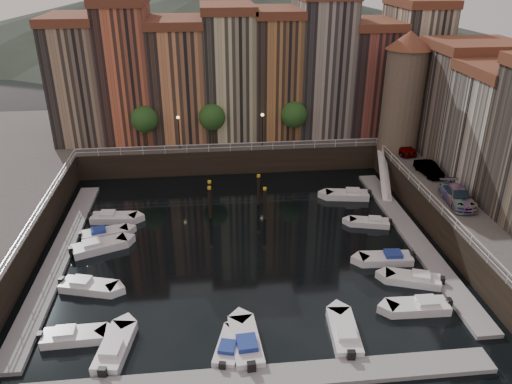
{
  "coord_description": "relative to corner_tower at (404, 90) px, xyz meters",
  "views": [
    {
      "loc": [
        -2.88,
        -40.07,
        24.16
      ],
      "look_at": [
        1.82,
        4.0,
        3.13
      ],
      "focal_mm": 35.0,
      "sensor_mm": 36.0,
      "label": 1
    }
  ],
  "objects": [
    {
      "name": "dock_right",
      "position": [
        -3.8,
        -15.5,
        -10.02
      ],
      "size": [
        2.0,
        28.0,
        0.35
      ],
      "primitive_type": "cube",
      "color": "gray",
      "rests_on": "ground"
    },
    {
      "name": "boat_right_2",
      "position": [
        -7.66,
        -19.34,
        -9.83
      ],
      "size": [
        4.8,
        1.99,
        1.09
      ],
      "rotation": [
        0.0,
        0.0,
        3.08
      ],
      "color": "silver",
      "rests_on": "ground"
    },
    {
      "name": "boat_near_2",
      "position": [
        -20.8,
        -28.53,
        -9.79
      ],
      "size": [
        2.18,
        5.24,
        1.19
      ],
      "rotation": [
        0.0,
        0.0,
        1.63
      ],
      "color": "silver",
      "rests_on": "ground"
    },
    {
      "name": "dock_near",
      "position": [
        -20.0,
        -31.5,
        -10.02
      ],
      "size": [
        30.0,
        2.0,
        0.35
      ],
      "primitive_type": "cube",
      "color": "gray",
      "rests_on": "ground"
    },
    {
      "name": "boat_right_0",
      "position": [
        -7.49,
        -25.96,
        -9.82
      ],
      "size": [
        4.85,
        1.87,
        1.11
      ],
      "rotation": [
        0.0,
        0.0,
        3.11
      ],
      "color": "silver",
      "rests_on": "ground"
    },
    {
      "name": "boat_right_3",
      "position": [
        -7.03,
        -12.76,
        -9.88
      ],
      "size": [
        4.19,
        2.4,
        0.94
      ],
      "rotation": [
        0.0,
        0.0,
        2.89
      ],
      "color": "silver",
      "rests_on": "ground"
    },
    {
      "name": "railings",
      "position": [
        -20.0,
        -9.62,
        -6.41
      ],
      "size": [
        36.08,
        34.04,
        0.52
      ],
      "color": "white",
      "rests_on": "ground"
    },
    {
      "name": "far_terrace",
      "position": [
        -16.69,
        9.0,
        0.76
      ],
      "size": [
        48.7,
        10.3,
        17.5
      ],
      "color": "#977B60",
      "rests_on": "quay_far"
    },
    {
      "name": "mountains",
      "position": [
        -18.28,
        95.5,
        -2.28
      ],
      "size": [
        145.0,
        100.0,
        18.0
      ],
      "color": "#2D382D",
      "rests_on": "ground"
    },
    {
      "name": "boat_right_1",
      "position": [
        -6.49,
        -22.51,
        -9.84
      ],
      "size": [
        4.7,
        3.05,
        1.06
      ],
      "rotation": [
        0.0,
        0.0,
        2.8
      ],
      "color": "silver",
      "rests_on": "ground"
    },
    {
      "name": "gangway",
      "position": [
        -2.9,
        -4.5,
        -8.28
      ],
      "size": [
        2.78,
        8.32,
        3.73
      ],
      "color": "white",
      "rests_on": "ground"
    },
    {
      "name": "quay_far",
      "position": [
        -20.0,
        11.5,
        -8.69
      ],
      "size": [
        80.0,
        20.0,
        3.0
      ],
      "primitive_type": "cube",
      "color": "black",
      "rests_on": "ground"
    },
    {
      "name": "boat_near_3",
      "position": [
        -13.89,
        -28.27,
        -9.81
      ],
      "size": [
        2.2,
        5.1,
        1.15
      ],
      "rotation": [
        0.0,
        0.0,
        1.49
      ],
      "color": "silver",
      "rests_on": "ground"
    },
    {
      "name": "promenade_trees",
      "position": [
        -21.33,
        3.7,
        -3.61
      ],
      "size": [
        21.2,
        3.2,
        5.2
      ],
      "color": "black",
      "rests_on": "quay_far"
    },
    {
      "name": "boat_left_3",
      "position": [
        -32.89,
        -12.24,
        -9.85
      ],
      "size": [
        4.62,
        2.6,
        1.03
      ],
      "rotation": [
        0.0,
        0.0,
        0.24
      ],
      "color": "silver",
      "rests_on": "ground"
    },
    {
      "name": "car_a",
      "position": [
        0.12,
        -1.36,
        -6.41
      ],
      "size": [
        2.45,
        4.79,
        1.56
      ],
      "primitive_type": "imported",
      "rotation": [
        0.0,
        0.0,
        0.14
      ],
      "color": "gray",
      "rests_on": "quay_right"
    },
    {
      "name": "dock_left",
      "position": [
        -36.2,
        -15.5,
        -10.02
      ],
      "size": [
        2.0,
        28.0,
        0.35
      ],
      "primitive_type": "cube",
      "color": "gray",
      "rests_on": "ground"
    },
    {
      "name": "corner_tower",
      "position": [
        0.0,
        0.0,
        0.0
      ],
      "size": [
        5.2,
        5.2,
        13.8
      ],
      "color": "#6B5B4C",
      "rests_on": "quay_right"
    },
    {
      "name": "boat_left_0",
      "position": [
        -32.66,
        -26.49,
        -9.84
      ],
      "size": [
        4.58,
        1.77,
        1.05
      ],
      "rotation": [
        0.0,
        0.0,
        0.03
      ],
      "color": "silver",
      "rests_on": "ground"
    },
    {
      "name": "street_lamps",
      "position": [
        -21.0,
        2.7,
        -4.3
      ],
      "size": [
        10.36,
        0.36,
        4.18
      ],
      "color": "black",
      "rests_on": "quay_far"
    },
    {
      "name": "ground",
      "position": [
        -20.0,
        -14.5,
        -10.19
      ],
      "size": [
        200.0,
        200.0,
        0.0
      ],
      "primitive_type": "plane",
      "color": "black",
      "rests_on": "ground"
    },
    {
      "name": "right_terrace",
      "position": [
        6.5,
        -10.7,
        -0.64
      ],
      "size": [
        9.3,
        24.3,
        14.0
      ],
      "color": "#6C5F51",
      "rests_on": "quay_right"
    },
    {
      "name": "boat_left_4",
      "position": [
        -32.52,
        -9.15,
        -9.83
      ],
      "size": [
        4.82,
        2.1,
        1.09
      ],
      "rotation": [
        0.0,
        0.0,
        -0.09
      ],
      "color": "silver",
      "rests_on": "ground"
    },
    {
      "name": "car_c",
      "position": [
        0.32,
        -14.89,
        -6.42
      ],
      "size": [
        2.52,
        5.46,
        1.55
      ],
      "primitive_type": "imported",
      "rotation": [
        0.0,
        0.0,
        -0.07
      ],
      "color": "gray",
      "rests_on": "quay_right"
    },
    {
      "name": "boat_near_1",
      "position": [
        -21.97,
        -28.68,
        -9.87
      ],
      "size": [
        2.48,
        4.25,
        0.95
      ],
      "rotation": [
        0.0,
        0.0,
        1.31
      ],
      "color": "silver",
      "rests_on": "ground"
    },
    {
      "name": "car_b",
      "position": [
        0.52,
        -8.04,
        -6.52
      ],
      "size": [
        1.9,
        4.21,
        1.34
      ],
      "primitive_type": "imported",
      "rotation": [
        0.0,
        0.0,
        0.12
      ],
      "color": "gray",
      "rests_on": "quay_right"
    },
    {
      "name": "mooring_pilings",
      "position": [
        -20.06,
        -8.74,
        -8.54
      ],
      "size": [
        5.83,
        3.59,
        3.78
      ],
      "color": "black",
      "rests_on": "ground"
    },
    {
      "name": "boat_right_4",
      "position": [
        -7.55,
        -6.51,
        -9.81
      ],
      "size": [
        5.04,
        2.5,
        1.13
      ],
      "rotation": [
        0.0,
        0.0,
        2.98
      ],
      "color": "silver",
      "rests_on": "ground"
    },
    {
      "name": "boat_near_0",
      "position": [
        -29.59,
        -28.09,
        -9.81
      ],
      "size": [
        2.53,
        5.09,
        1.14
      ],
      "rotation": [
        0.0,
        0.0,
        1.41
      ],
      "color": "silver",
      "rests_on": "ground"
    },
    {
      "name": "boat_left_1",
      "position": [
        -32.76,
        -20.69,
        -9.83
      ],
      "size": [
        4.84,
        2.85,
        1.08
      ],
      "rotation": [
        0.0,
        0.0,
        -0.27
      ],
      "color": "silver",
      "rests_on": "ground"
    },
    {
      "name": "boat_left_2",
      "position": [
        -32.99,
        -14.66,
        -9.8
      ],
      "size": [
        5.13,
        3.47,
        1.16
      ],
      "rotation": [
        0.0,
        0.0,
        0.38
      ],
      "color": "silver",
      "rests_on": "ground"
    }
  ]
}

